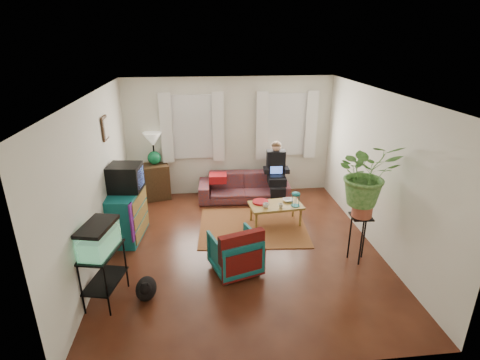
{
  "coord_description": "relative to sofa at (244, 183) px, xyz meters",
  "views": [
    {
      "loc": [
        -0.65,
        -5.49,
        3.41
      ],
      "look_at": [
        0.0,
        0.4,
        1.1
      ],
      "focal_mm": 28.0,
      "sensor_mm": 36.0,
      "label": 1
    }
  ],
  "objects": [
    {
      "name": "floor",
      "position": [
        -0.26,
        -2.05,
        -0.38
      ],
      "size": [
        4.5,
        5.0,
        0.01
      ],
      "primitive_type": "cube",
      "color": "#4F2B14",
      "rests_on": "ground"
    },
    {
      "name": "ceiling",
      "position": [
        -0.26,
        -2.05,
        2.22
      ],
      "size": [
        4.5,
        5.0,
        0.01
      ],
      "primitive_type": "cube",
      "color": "white",
      "rests_on": "wall_back"
    },
    {
      "name": "wall_back",
      "position": [
        -0.26,
        0.45,
        0.92
      ],
      "size": [
        4.5,
        0.01,
        2.6
      ],
      "primitive_type": "cube",
      "color": "silver",
      "rests_on": "floor"
    },
    {
      "name": "wall_front",
      "position": [
        -0.26,
        -4.55,
        0.92
      ],
      "size": [
        4.5,
        0.01,
        2.6
      ],
      "primitive_type": "cube",
      "color": "silver",
      "rests_on": "floor"
    },
    {
      "name": "wall_left",
      "position": [
        -2.51,
        -2.05,
        0.92
      ],
      "size": [
        0.01,
        5.0,
        2.6
      ],
      "primitive_type": "cube",
      "color": "silver",
      "rests_on": "floor"
    },
    {
      "name": "wall_right",
      "position": [
        1.99,
        -2.05,
        0.92
      ],
      "size": [
        0.01,
        5.0,
        2.6
      ],
      "primitive_type": "cube",
      "color": "silver",
      "rests_on": "floor"
    },
    {
      "name": "window_left",
      "position": [
        -1.06,
        0.43,
        1.17
      ],
      "size": [
        1.08,
        0.04,
        1.38
      ],
      "primitive_type": "cube",
      "color": "white",
      "rests_on": "wall_back"
    },
    {
      "name": "window_right",
      "position": [
        0.99,
        0.43,
        1.17
      ],
      "size": [
        1.08,
        0.04,
        1.38
      ],
      "primitive_type": "cube",
      "color": "white",
      "rests_on": "wall_back"
    },
    {
      "name": "curtains_left",
      "position": [
        -1.06,
        0.35,
        1.17
      ],
      "size": [
        1.36,
        0.06,
        1.5
      ],
      "primitive_type": "cube",
      "color": "white",
      "rests_on": "wall_back"
    },
    {
      "name": "curtains_right",
      "position": [
        0.99,
        0.35,
        1.17
      ],
      "size": [
        1.36,
        0.06,
        1.5
      ],
      "primitive_type": "cube",
      "color": "white",
      "rests_on": "wall_back"
    },
    {
      "name": "picture_frame",
      "position": [
        -2.48,
        -1.2,
        1.57
      ],
      "size": [
        0.04,
        0.32,
        0.4
      ],
      "primitive_type": "cube",
      "color": "#3D2616",
      "rests_on": "wall_left"
    },
    {
      "name": "area_rug",
      "position": [
        0.02,
        -1.32,
        -0.37
      ],
      "size": [
        2.12,
        1.75,
        0.01
      ],
      "primitive_type": "cube",
      "rotation": [
        0.0,
        0.0,
        -0.08
      ],
      "color": "maroon",
      "rests_on": "floor"
    },
    {
      "name": "sofa",
      "position": [
        0.0,
        0.0,
        0.0
      ],
      "size": [
        1.99,
        0.88,
        0.76
      ],
      "primitive_type": "imported",
      "rotation": [
        0.0,
        0.0,
        -0.06
      ],
      "color": "brown",
      "rests_on": "floor"
    },
    {
      "name": "seated_person",
      "position": [
        0.7,
        -0.04,
        0.2
      ],
      "size": [
        0.52,
        0.63,
        1.16
      ],
      "primitive_type": null,
      "rotation": [
        0.0,
        0.0,
        -0.06
      ],
      "color": "black",
      "rests_on": "sofa"
    },
    {
      "name": "side_table",
      "position": [
        -1.91,
        0.32,
        0.01
      ],
      "size": [
        0.64,
        0.64,
        0.78
      ],
      "primitive_type": "cube",
      "rotation": [
        0.0,
        0.0,
        0.24
      ],
      "color": "#412718",
      "rests_on": "floor"
    },
    {
      "name": "table_lamp",
      "position": [
        -1.91,
        0.32,
        0.73
      ],
      "size": [
        0.48,
        0.48,
        0.71
      ],
      "primitive_type": null,
      "rotation": [
        0.0,
        0.0,
        0.24
      ],
      "color": "white",
      "rests_on": "side_table"
    },
    {
      "name": "dresser",
      "position": [
        -2.25,
        -1.43,
        0.06
      ],
      "size": [
        0.6,
        1.02,
        0.87
      ],
      "primitive_type": "cube",
      "rotation": [
        0.0,
        0.0,
        -0.12
      ],
      "color": "#115A69",
      "rests_on": "floor"
    },
    {
      "name": "crt_tv",
      "position": [
        -2.22,
        -1.34,
        0.73
      ],
      "size": [
        0.59,
        0.55,
        0.47
      ],
      "primitive_type": "cube",
      "rotation": [
        0.0,
        0.0,
        -0.12
      ],
      "color": "black",
      "rests_on": "dresser"
    },
    {
      "name": "aquarium_stand",
      "position": [
        -2.26,
        -3.15,
        0.0
      ],
      "size": [
        0.52,
        0.75,
        0.77
      ],
      "primitive_type": "cube",
      "rotation": [
        0.0,
        0.0,
        -0.22
      ],
      "color": "black",
      "rests_on": "floor"
    },
    {
      "name": "aquarium",
      "position": [
        -2.26,
        -3.15,
        0.59
      ],
      "size": [
        0.47,
        0.69,
        0.4
      ],
      "primitive_type": "cube",
      "rotation": [
        0.0,
        0.0,
        -0.22
      ],
      "color": "#7FD899",
      "rests_on": "aquarium_stand"
    },
    {
      "name": "black_cat",
      "position": [
        -1.73,
        -3.18,
        -0.2
      ],
      "size": [
        0.33,
        0.47,
        0.37
      ],
      "primitive_type": "ellipsoid",
      "rotation": [
        0.0,
        0.0,
        0.13
      ],
      "color": "black",
      "rests_on": "floor"
    },
    {
      "name": "armchair",
      "position": [
        -0.45,
        -2.66,
        -0.04
      ],
      "size": [
        0.83,
        0.81,
        0.69
      ],
      "primitive_type": "imported",
      "rotation": [
        0.0,
        0.0,
        3.46
      ],
      "color": "#105764",
      "rests_on": "floor"
    },
    {
      "name": "serape_throw",
      "position": [
        -0.37,
        -2.91,
        0.11
      ],
      "size": [
        0.71,
        0.37,
        0.57
      ],
      "primitive_type": "cube",
      "rotation": [
        0.0,
        0.0,
        0.32
      ],
      "color": "#9E0A0A",
      "rests_on": "armchair"
    },
    {
      "name": "coffee_table",
      "position": [
        0.47,
        -1.23,
        -0.18
      ],
      "size": [
        1.03,
        0.63,
        0.41
      ],
      "primitive_type": "cube",
      "rotation": [
        0.0,
        0.0,
        0.09
      ],
      "color": "brown",
      "rests_on": "floor"
    },
    {
      "name": "cup_a",
      "position": [
        0.25,
        -1.34,
        0.07
      ],
      "size": [
        0.12,
        0.12,
        0.09
      ],
      "primitive_type": "imported",
      "rotation": [
        0.0,
        0.0,
        0.09
      ],
      "color": "white",
      "rests_on": "coffee_table"
    },
    {
      "name": "cup_b",
      "position": [
        0.53,
        -1.38,
        0.07
      ],
      "size": [
        0.1,
        0.1,
        0.08
      ],
      "primitive_type": "imported",
      "rotation": [
        0.0,
        0.0,
        0.09
      ],
      "color": "beige",
      "rests_on": "coffee_table"
    },
    {
      "name": "bowl",
      "position": [
        0.73,
        -1.11,
        0.05
      ],
      "size": [
        0.21,
        0.21,
        0.05
      ],
      "primitive_type": "imported",
      "rotation": [
        0.0,
        0.0,
        0.09
      ],
      "color": "white",
      "rests_on": "coffee_table"
    },
    {
      "name": "snack_tray",
      "position": [
        0.19,
        -1.12,
        0.04
      ],
      "size": [
        0.33,
        0.33,
        0.04
      ],
      "primitive_type": "cylinder",
      "rotation": [
        0.0,
        0.0,
        0.09
      ],
      "color": "#B21414",
      "rests_on": "coffee_table"
    },
    {
      "name": "birdcage",
      "position": [
        0.82,
        -1.33,
        0.17
      ],
      "size": [
        0.18,
        0.18,
        0.29
      ],
      "primitive_type": null,
      "rotation": [
        0.0,
        0.0,
        0.09
      ],
      "color": "#115B6B",
      "rests_on": "coffee_table"
    },
    {
      "name": "plant_stand",
      "position": [
        1.52,
        -2.59,
        0.01
      ],
      "size": [
        0.36,
        0.36,
        0.79
      ],
      "primitive_type": "cube",
      "rotation": [
        0.0,
        0.0,
        -0.08
      ],
      "color": "black",
      "rests_on": "floor"
    },
    {
      "name": "potted_plant",
      "position": [
        1.52,
        -2.59,
        0.96
      ],
      "size": [
        0.96,
        0.85,
        1.0
      ],
      "primitive_type": "imported",
      "rotation": [
        0.0,
        0.0,
        -0.08
      ],
      "color": "#599947",
      "rests_on": "plant_stand"
    }
  ]
}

